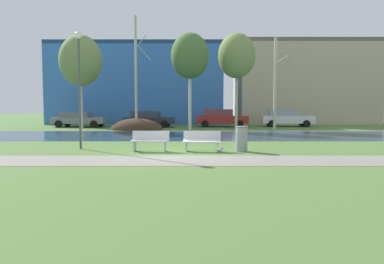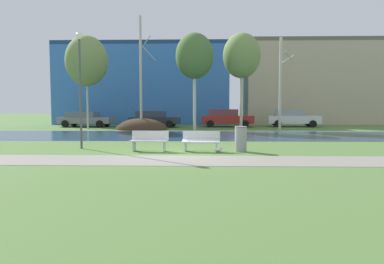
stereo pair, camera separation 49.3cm
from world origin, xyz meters
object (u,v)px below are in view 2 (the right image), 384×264
bench_right (201,140)px  parked_van_nearest_grey (85,119)px  parked_hatch_third_red (226,118)px  parked_sedan_second_dark (154,119)px  seagull (218,149)px  bench_left (149,140)px  parked_wagon_fourth_white (292,118)px  trash_bin (241,139)px  streetlamp (80,71)px

bench_right → parked_van_nearest_grey: 20.41m
parked_van_nearest_grey → parked_hatch_third_red: 12.84m
parked_sedan_second_dark → seagull: bearing=-73.9°
seagull → parked_sedan_second_dark: parked_sedan_second_dark is taller
bench_left → parked_wagon_fourth_white: parked_wagon_fourth_white is taller
parked_sedan_second_dark → parked_wagon_fourth_white: bearing=4.0°
bench_right → parked_sedan_second_dark: parked_sedan_second_dark is taller
seagull → parked_van_nearest_grey: size_ratio=0.08×
bench_left → bench_right: (2.20, -0.00, 0.00)m
trash_bin → streetlamp: streetlamp is taller
streetlamp → parked_wagon_fourth_white: streetlamp is taller
streetlamp → parked_van_nearest_grey: 17.56m
bench_right → bench_left: bearing=180.0°
parked_sedan_second_dark → parked_wagon_fourth_white: (12.55, 0.87, 0.07)m
bench_right → parked_sedan_second_dark: size_ratio=0.36×
bench_right → trash_bin: 1.68m
seagull → parked_van_nearest_grey: bearing=122.5°
bench_right → parked_van_nearest_grey: bearing=121.3°
parked_hatch_third_red → bench_left: bearing=-104.0°
bench_right → parked_hatch_third_red: 17.94m
seagull → parked_wagon_fourth_white: 19.84m
seagull → streetlamp: streetlamp is taller
bench_left → parked_hatch_third_red: size_ratio=0.34×
parked_wagon_fourth_white → parked_sedan_second_dark: bearing=-176.0°
bench_left → streetlamp: bearing=164.6°
seagull → parked_sedan_second_dark: size_ratio=0.09×
bench_right → trash_bin: bearing=-0.1°
bench_right → parked_van_nearest_grey: size_ratio=0.33×
parked_van_nearest_grey → parked_hatch_third_red: (12.83, 0.36, 0.10)m
parked_hatch_third_red → parked_sedan_second_dark: bearing=-174.5°
bench_left → parked_sedan_second_dark: (-2.13, 17.17, 0.29)m
parked_hatch_third_red → parked_wagon_fourth_white: (6.00, 0.24, -0.00)m
parked_sedan_second_dark → bench_left: bearing=-82.9°
seagull → parked_hatch_third_red: 18.19m
trash_bin → parked_van_nearest_grey: (-12.29, 17.44, 0.18)m
parked_van_nearest_grey → parked_wagon_fourth_white: parked_wagon_fourth_white is taller
trash_bin → parked_van_nearest_grey: 21.33m
seagull → parked_hatch_third_red: (1.50, 18.12, 0.70)m
trash_bin → parked_wagon_fourth_white: (6.54, 18.04, 0.27)m
trash_bin → parked_sedan_second_dark: 18.19m
trash_bin → parked_hatch_third_red: bearing=88.3°
streetlamp → parked_van_nearest_grey: size_ratio=1.06×
bench_right → trash_bin: size_ratio=1.53×
bench_left → streetlamp: streetlamp is taller
bench_right → parked_wagon_fourth_white: parked_wagon_fourth_white is taller
streetlamp → parked_sedan_second_dark: size_ratio=1.15×
bench_right → streetlamp: streetlamp is taller
trash_bin → streetlamp: 7.74m
bench_left → streetlamp: size_ratio=0.31×
bench_right → parked_sedan_second_dark: 17.71m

